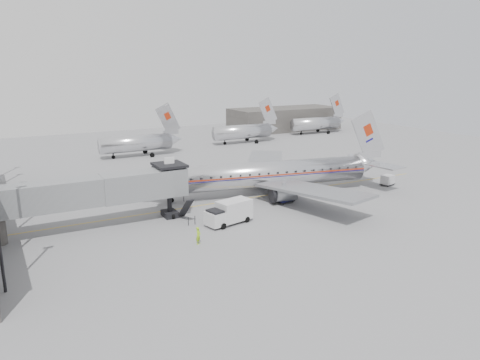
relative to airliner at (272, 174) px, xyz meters
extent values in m
plane|color=slate|center=(-6.70, -6.33, -2.85)|extent=(160.00, 160.00, 0.00)
cube|color=#3D3A37|center=(38.30, 53.67, 0.15)|extent=(30.00, 12.00, 6.00)
cube|color=gold|center=(-3.70, -0.33, -2.84)|extent=(60.00, 0.15, 0.01)
cube|color=slate|center=(-28.70, -2.73, 1.45)|extent=(12.00, 2.80, 3.00)
cube|color=slate|center=(-19.70, -2.73, 1.45)|extent=(8.00, 3.00, 3.10)
cube|color=slate|center=(-15.70, -2.33, 1.45)|extent=(3.20, 3.60, 3.20)
cube|color=black|center=(-15.70, -2.33, 3.35)|extent=(3.40, 3.80, 0.30)
cube|color=white|center=(-15.70, -2.33, 3.85)|extent=(1.20, 0.15, 0.80)
cylinder|color=black|center=(-16.00, -2.73, -1.45)|extent=(0.56, 0.56, 2.80)
cube|color=black|center=(-16.00, -2.73, -2.50)|extent=(1.60, 2.20, 0.70)
cylinder|color=black|center=(-16.00, -3.73, -2.55)|extent=(0.30, 0.60, 0.60)
cylinder|color=black|center=(-16.00, -1.73, -2.55)|extent=(0.30, 0.60, 0.60)
cube|color=black|center=(-14.90, -5.03, -1.35)|extent=(0.90, 3.20, 2.90)
cylinder|color=silver|center=(-8.70, 35.67, -0.25)|extent=(14.00, 3.20, 3.20)
cube|color=silver|center=(-1.90, 35.67, 4.15)|extent=(5.17, 0.26, 6.52)
cylinder|color=black|center=(-13.20, 35.67, -2.35)|extent=(0.24, 0.24, 1.00)
cylinder|color=silver|center=(17.30, 39.67, -0.25)|extent=(14.00, 3.20, 3.20)
cube|color=silver|center=(24.10, 39.67, 4.15)|extent=(5.17, 0.26, 6.52)
cylinder|color=black|center=(12.80, 39.67, -2.35)|extent=(0.24, 0.24, 1.00)
cylinder|color=silver|center=(41.30, 43.67, -0.25)|extent=(14.00, 3.20, 3.20)
cube|color=silver|center=(48.10, 43.67, 4.15)|extent=(5.17, 0.26, 6.52)
cylinder|color=black|center=(36.80, 43.67, -2.35)|extent=(0.24, 0.24, 1.00)
cylinder|color=silver|center=(-0.70, 0.14, 0.01)|extent=(28.70, 8.94, 3.52)
cone|color=silver|center=(-16.12, 3.15, 0.01)|extent=(3.48, 4.00, 3.52)
cone|color=silver|center=(14.99, -2.93, 0.39)|extent=(4.38, 4.01, 3.35)
cube|color=#9B240B|center=(-0.70, 0.14, 0.25)|extent=(28.71, 8.99, 0.17)
cube|color=#0F0A5C|center=(-0.70, 0.14, 0.03)|extent=(28.71, 8.99, 0.10)
cube|color=silver|center=(14.71, -2.88, 4.77)|extent=(5.79, 1.40, 7.31)
cube|color=gray|center=(3.75, 8.00, -0.28)|extent=(13.03, 15.47, 1.13)
cube|color=gray|center=(0.46, -8.82, -0.28)|extent=(8.51, 16.01, 1.13)
cylinder|color=gray|center=(0.72, 4.90, -1.47)|extent=(3.56, 2.58, 2.00)
cylinder|color=gray|center=(-1.18, -4.81, -1.47)|extent=(3.56, 2.58, 2.00)
cylinder|color=black|center=(-13.78, 2.70, -2.23)|extent=(0.19, 0.19, 1.24)
cylinder|color=black|center=(1.64, 2.20, -2.18)|extent=(0.25, 0.25, 1.33)
cylinder|color=black|center=(1.64, 2.20, -2.42)|extent=(1.00, 0.51, 0.95)
cylinder|color=black|center=(0.69, -2.66, -2.18)|extent=(0.25, 0.25, 1.33)
cylinder|color=black|center=(0.69, -2.66, -2.42)|extent=(1.00, 0.51, 0.95)
cube|color=silver|center=(-10.25, -8.20, -1.37)|extent=(4.30, 2.96, 2.29)
cube|color=silver|center=(-12.92, -8.77, -1.81)|extent=(2.14, 2.39, 1.53)
cube|color=black|center=(-12.92, -8.77, -1.16)|extent=(1.67, 2.09, 0.65)
cylinder|color=black|center=(-12.39, -9.66, -2.50)|extent=(0.74, 0.41, 0.70)
cylinder|color=black|center=(-12.80, -7.74, -2.50)|extent=(0.74, 0.41, 0.70)
cylinder|color=black|center=(-8.98, -8.93, -2.50)|extent=(0.74, 0.41, 0.70)
cylinder|color=black|center=(-9.39, -7.01, -2.50)|extent=(0.74, 0.41, 0.70)
cube|color=#0E103A|center=(-0.70, -4.33, -1.84)|extent=(2.38, 1.95, 1.49)
cube|color=black|center=(-0.70, -4.33, -2.63)|extent=(2.50, 2.08, 0.13)
cylinder|color=black|center=(-1.42, -5.12, -2.69)|extent=(0.34, 0.18, 0.32)
cylinder|color=black|center=(0.25, -4.81, -2.69)|extent=(0.34, 0.18, 0.32)
cylinder|color=black|center=(-1.65, -3.86, -2.69)|extent=(0.34, 0.18, 0.32)
cylinder|color=black|center=(0.02, -3.55, -2.69)|extent=(0.34, 0.18, 0.32)
cube|color=#BABABC|center=(17.83, -4.33, -1.97)|extent=(2.12, 1.78, 1.30)
cube|color=black|center=(17.83, -4.33, -2.66)|extent=(2.24, 1.89, 0.11)
cylinder|color=black|center=(17.24, -5.05, -2.71)|extent=(0.30, 0.17, 0.28)
cylinder|color=black|center=(18.68, -4.70, -2.71)|extent=(0.30, 0.17, 0.28)
cylinder|color=black|center=(16.98, -3.97, -2.71)|extent=(0.30, 0.17, 0.28)
cylinder|color=black|center=(18.42, -3.62, -2.71)|extent=(0.30, 0.17, 0.28)
imported|color=#97D118|center=(-16.53, -12.33, -1.95)|extent=(0.77, 0.75, 1.79)
camera|label=1|loc=(-34.10, -53.21, 14.86)|focal=35.00mm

